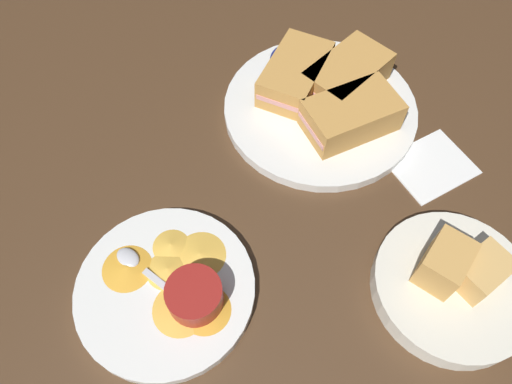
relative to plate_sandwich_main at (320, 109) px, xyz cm
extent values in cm
cube|color=#4C331E|center=(9.86, 9.68, -2.30)|extent=(110.00, 110.00, 3.00)
cylinder|color=white|center=(0.00, 0.00, 0.00)|extent=(29.11, 29.11, 1.60)
cube|color=#C68C42|center=(-2.46, 4.96, 3.20)|extent=(13.97, 9.41, 4.80)
cube|color=#DB938E|center=(-2.46, 4.96, 3.20)|extent=(14.14, 8.85, 0.80)
cube|color=#C68C42|center=(-4.96, -2.46, 3.20)|extent=(15.05, 12.87, 4.80)
cube|color=#DB938E|center=(-4.96, -2.46, 3.20)|extent=(14.99, 12.46, 0.80)
cube|color=#C68C42|center=(2.46, -4.96, 3.20)|extent=(14.31, 14.77, 4.80)
cube|color=#DB938E|center=(2.46, -4.96, 3.20)|extent=(14.02, 14.56, 0.80)
cylinder|color=navy|center=(1.96, -6.25, 2.78)|extent=(7.91, 7.91, 3.96)
cylinder|color=black|center=(1.96, -6.25, 4.36)|extent=(6.49, 6.49, 0.60)
cube|color=silver|center=(-4.44, 1.70, 1.05)|extent=(4.07, 4.79, 0.40)
ellipsoid|color=silver|center=(-0.99, -2.59, 1.20)|extent=(3.72, 3.87, 0.80)
cylinder|color=white|center=(28.09, 21.38, 0.00)|extent=(21.60, 21.60, 1.60)
cylinder|color=maroon|center=(24.85, 24.08, 2.48)|extent=(6.56, 6.56, 3.37)
cylinder|color=olive|center=(24.85, 24.08, 3.77)|extent=(5.38, 5.38, 0.60)
cube|color=silver|center=(28.37, 20.98, 1.05)|extent=(3.88, 4.92, 0.40)
ellipsoid|color=silver|center=(31.60, 16.53, 1.20)|extent=(3.66, 3.88, 0.80)
cone|color=gold|center=(31.94, 17.75, 1.10)|extent=(8.62, 8.62, 0.60)
cone|color=gold|center=(26.74, 24.58, 1.10)|extent=(9.28, 9.28, 0.60)
cone|color=gold|center=(26.24, 16.38, 1.10)|extent=(6.55, 6.55, 0.60)
cone|color=gold|center=(27.27, 19.41, 1.10)|extent=(6.82, 6.82, 0.60)
cone|color=gold|center=(23.04, 18.63, 1.10)|extent=(7.46, 7.46, 0.60)
cone|color=gold|center=(24.08, 25.52, 1.10)|extent=(8.51, 8.51, 0.60)
cylinder|color=silver|center=(-4.67, 31.26, 0.70)|extent=(18.72, 18.72, 3.00)
cube|color=tan|center=(-3.16, 29.48, 4.80)|extent=(7.44, 7.12, 5.19)
cube|color=tan|center=(-7.01, 31.47, 4.20)|extent=(7.13, 6.17, 3.99)
cube|color=white|center=(-11.63, 14.08, -0.60)|extent=(12.67, 11.15, 0.40)
camera|label=1|loc=(23.35, 43.20, 54.32)|focal=32.95mm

